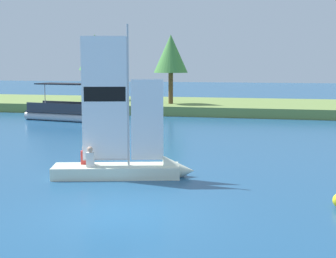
{
  "coord_description": "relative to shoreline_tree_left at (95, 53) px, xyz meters",
  "views": [
    {
      "loc": [
        4.36,
        -12.61,
        4.07
      ],
      "look_at": [
        -0.81,
        8.9,
        1.2
      ],
      "focal_mm": 53.51,
      "sensor_mm": 36.0,
      "label": 1
    }
  ],
  "objects": [
    {
      "name": "wooden_dock",
      "position": [
        3.36,
        -7.91,
        -4.91
      ],
      "size": [
        1.63,
        4.63,
        0.42
      ],
      "primitive_type": "cube",
      "color": "brown",
      "rests_on": "ground"
    },
    {
      "name": "shoreline_tree_left",
      "position": [
        0.0,
        0.0,
        0.0
      ],
      "size": [
        3.0,
        3.0,
        6.05
      ],
      "color": "brown",
      "rests_on": "shore_bank"
    },
    {
      "name": "ground_plane",
      "position": [
        13.22,
        -31.44,
        -5.12
      ],
      "size": [
        200.0,
        200.0,
        0.0
      ],
      "primitive_type": "plane",
      "color": "navy"
    },
    {
      "name": "shoreline_tree_midleft",
      "position": [
        7.94,
        -3.01,
        -0.22
      ],
      "size": [
        2.85,
        2.85,
        5.77
      ],
      "color": "brown",
      "rests_on": "shore_bank"
    },
    {
      "name": "sailboat",
      "position": [
        12.29,
        -27.01,
        -4.68
      ],
      "size": [
        5.24,
        2.48,
        5.8
      ],
      "rotation": [
        0.0,
        0.0,
        0.27
      ],
      "color": "silver",
      "rests_on": "ground"
    },
    {
      "name": "pontoon_boat",
      "position": [
        1.71,
        -10.41,
        -4.48
      ],
      "size": [
        5.99,
        3.01,
        2.69
      ],
      "rotation": [
        0.0,
        0.0,
        -0.17
      ],
      "color": "#B2B2B7",
      "rests_on": "ground"
    },
    {
      "name": "shore_bank",
      "position": [
        13.22,
        -0.26,
        -4.74
      ],
      "size": [
        80.0,
        11.66,
        0.76
      ],
      "primitive_type": "cube",
      "color": "olive",
      "rests_on": "ground"
    }
  ]
}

